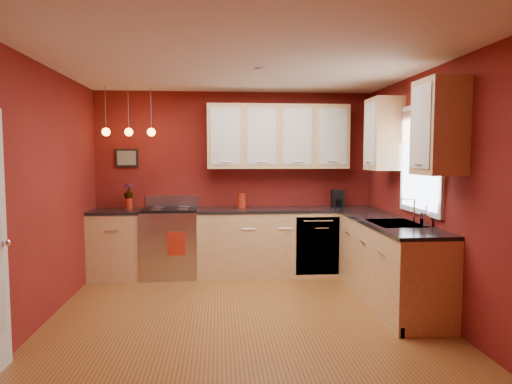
{
  "coord_description": "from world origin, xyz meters",
  "views": [
    {
      "loc": [
        -0.24,
        -4.56,
        1.68
      ],
      "look_at": [
        0.21,
        1.0,
        1.24
      ],
      "focal_mm": 32.0,
      "sensor_mm": 36.0,
      "label": 1
    }
  ],
  "objects": [
    {
      "name": "floor",
      "position": [
        0.0,
        0.0,
        0.0
      ],
      "size": [
        4.2,
        4.2,
        0.0
      ],
      "primitive_type": "plane",
      "color": "#99642C",
      "rests_on": "ground"
    },
    {
      "name": "ceiling",
      "position": [
        0.0,
        0.0,
        2.6
      ],
      "size": [
        4.0,
        4.2,
        0.02
      ],
      "primitive_type": "cube",
      "color": "white",
      "rests_on": "wall_back"
    },
    {
      "name": "wall_back",
      "position": [
        0.0,
        2.1,
        1.3
      ],
      "size": [
        4.0,
        0.02,
        2.6
      ],
      "primitive_type": "cube",
      "color": "maroon",
      "rests_on": "floor"
    },
    {
      "name": "wall_front",
      "position": [
        0.0,
        -2.1,
        1.3
      ],
      "size": [
        4.0,
        0.02,
        2.6
      ],
      "primitive_type": "cube",
      "color": "maroon",
      "rests_on": "floor"
    },
    {
      "name": "wall_left",
      "position": [
        -2.0,
        0.0,
        1.3
      ],
      "size": [
        0.02,
        4.2,
        2.6
      ],
      "primitive_type": "cube",
      "color": "maroon",
      "rests_on": "floor"
    },
    {
      "name": "wall_right",
      "position": [
        2.0,
        0.0,
        1.3
      ],
      "size": [
        0.02,
        4.2,
        2.6
      ],
      "primitive_type": "cube",
      "color": "maroon",
      "rests_on": "floor"
    },
    {
      "name": "base_cabinets_back_left",
      "position": [
        -1.65,
        1.8,
        0.45
      ],
      "size": [
        0.7,
        0.6,
        0.9
      ],
      "primitive_type": "cube",
      "color": "#E6BE7B",
      "rests_on": "floor"
    },
    {
      "name": "base_cabinets_back_right",
      "position": [
        0.73,
        1.8,
        0.45
      ],
      "size": [
        2.54,
        0.6,
        0.9
      ],
      "primitive_type": "cube",
      "color": "#E6BE7B",
      "rests_on": "floor"
    },
    {
      "name": "base_cabinets_right",
      "position": [
        1.7,
        0.45,
        0.45
      ],
      "size": [
        0.6,
        2.1,
        0.9
      ],
      "primitive_type": "cube",
      "color": "#E6BE7B",
      "rests_on": "floor"
    },
    {
      "name": "counter_back_left",
      "position": [
        -1.65,
        1.8,
        0.92
      ],
      "size": [
        0.7,
        0.62,
        0.04
      ],
      "primitive_type": "cube",
      "color": "black",
      "rests_on": "base_cabinets_back_left"
    },
    {
      "name": "counter_back_right",
      "position": [
        0.73,
        1.8,
        0.92
      ],
      "size": [
        2.54,
        0.62,
        0.04
      ],
      "primitive_type": "cube",
      "color": "black",
      "rests_on": "base_cabinets_back_right"
    },
    {
      "name": "counter_right",
      "position": [
        1.7,
        0.45,
        0.92
      ],
      "size": [
        0.62,
        2.1,
        0.04
      ],
      "primitive_type": "cube",
      "color": "black",
      "rests_on": "base_cabinets_right"
    },
    {
      "name": "gas_range",
      "position": [
        -0.92,
        1.8,
        0.48
      ],
      "size": [
        0.76,
        0.64,
        1.11
      ],
      "color": "#B6B6BB",
      "rests_on": "floor"
    },
    {
      "name": "dishwasher_front",
      "position": [
        1.1,
        1.51,
        0.45
      ],
      "size": [
        0.6,
        0.02,
        0.8
      ],
      "primitive_type": "cube",
      "color": "#B6B6BB",
      "rests_on": "base_cabinets_back_right"
    },
    {
      "name": "sink",
      "position": [
        1.7,
        0.3,
        0.92
      ],
      "size": [
        0.5,
        0.7,
        0.33
      ],
      "color": "gray",
      "rests_on": "counter_right"
    },
    {
      "name": "window",
      "position": [
        1.97,
        0.3,
        1.69
      ],
      "size": [
        0.06,
        1.02,
        1.22
      ],
      "color": "white",
      "rests_on": "wall_right"
    },
    {
      "name": "upper_cabinets_back",
      "position": [
        0.6,
        1.93,
        1.95
      ],
      "size": [
        2.0,
        0.35,
        0.9
      ],
      "primitive_type": "cube",
      "color": "#E6BE7B",
      "rests_on": "wall_back"
    },
    {
      "name": "upper_cabinets_right",
      "position": [
        1.82,
        0.32,
        1.95
      ],
      "size": [
        0.35,
        1.95,
        0.9
      ],
      "primitive_type": "cube",
      "color": "#E6BE7B",
      "rests_on": "wall_right"
    },
    {
      "name": "wall_picture",
      "position": [
        -1.55,
        2.08,
        1.65
      ],
      "size": [
        0.32,
        0.03,
        0.26
      ],
      "primitive_type": "cube",
      "color": "black",
      "rests_on": "wall_back"
    },
    {
      "name": "pendant_lights",
      "position": [
        -1.45,
        1.75,
        2.01
      ],
      "size": [
        0.71,
        0.11,
        0.66
      ],
      "color": "gray",
      "rests_on": "ceiling"
    },
    {
      "name": "red_canister",
      "position": [
        0.08,
        1.87,
        1.04
      ],
      "size": [
        0.14,
        0.14,
        0.2
      ],
      "color": "#9D2211",
      "rests_on": "counter_back_right"
    },
    {
      "name": "red_vase",
      "position": [
        -1.5,
        1.9,
        1.02
      ],
      "size": [
        0.1,
        0.1,
        0.15
      ],
      "primitive_type": "cylinder",
      "color": "#9D2211",
      "rests_on": "counter_back_left"
    },
    {
      "name": "flowers",
      "position": [
        -1.5,
        1.9,
        1.19
      ],
      "size": [
        0.16,
        0.16,
        0.23
      ],
      "primitive_type": "imported",
      "rotation": [
        0.0,
        0.0,
        -0.24
      ],
      "color": "#9D2211",
      "rests_on": "red_vase"
    },
    {
      "name": "coffee_maker",
      "position": [
        1.48,
        1.93,
        1.05
      ],
      "size": [
        0.18,
        0.18,
        0.25
      ],
      "rotation": [
        0.0,
        0.0,
        -0.06
      ],
      "color": "black",
      "rests_on": "counter_back_right"
    },
    {
      "name": "soap_pump",
      "position": [
        1.94,
        0.05,
        1.05
      ],
      "size": [
        0.11,
        0.11,
        0.21
      ],
      "primitive_type": "imported",
      "rotation": [
        0.0,
        0.0,
        -0.12
      ],
      "color": "white",
      "rests_on": "counter_right"
    },
    {
      "name": "dish_towel",
      "position": [
        -0.81,
        1.47,
        0.52
      ],
      "size": [
        0.23,
        0.02,
        0.31
      ],
      "primitive_type": "cube",
      "color": "#9D2211",
      "rests_on": "gas_range"
    }
  ]
}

